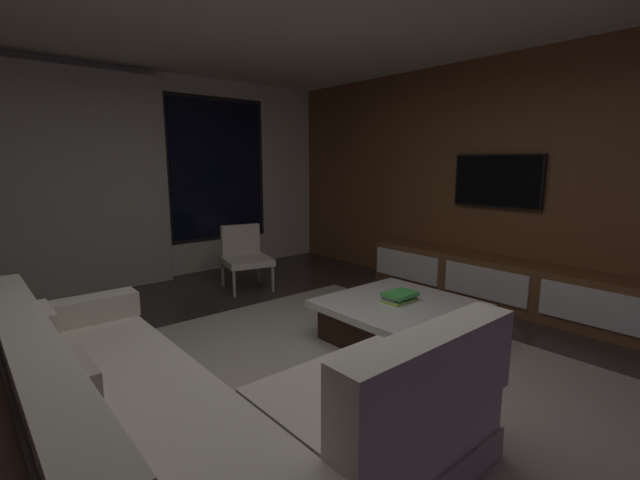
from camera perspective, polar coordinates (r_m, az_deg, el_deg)
floor at (r=3.13m, az=-2.38°, el=-19.54°), size 9.20×9.20×0.00m
back_wall_with_window at (r=5.98m, az=-25.14°, el=7.22°), size 6.60×0.30×2.70m
media_wall at (r=5.20m, az=25.25°, el=6.99°), size 0.12×7.80×2.70m
area_rug at (r=3.26m, az=3.86°, el=-18.11°), size 3.20×3.80×0.01m
sectional_couch at (r=2.46m, az=-17.08°, el=-21.18°), size 1.98×2.50×0.82m
coffee_table at (r=3.90m, az=10.29°, el=-10.47°), size 1.16×1.16×0.36m
book_stack_on_coffee_table at (r=3.86m, az=10.43°, el=-7.32°), size 0.30×0.21×0.08m
accent_chair_near_window at (r=5.46m, az=-9.90°, el=-1.79°), size 0.65×0.67×0.78m
media_console at (r=5.12m, az=22.45°, el=-5.30°), size 0.46×3.10×0.52m
mounted_tv at (r=5.21m, az=22.23°, el=7.21°), size 0.05×1.01×0.58m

